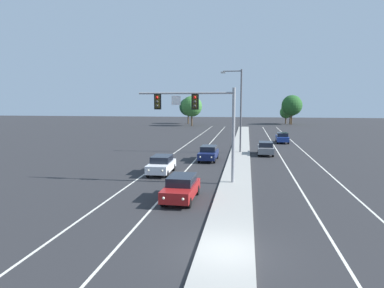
# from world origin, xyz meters

# --- Properties ---
(ground_plane) EXTENTS (260.00, 260.00, 0.00)m
(ground_plane) POSITION_xyz_m (0.00, 0.00, 0.00)
(ground_plane) COLOR #28282B
(median_island) EXTENTS (2.40, 110.00, 0.15)m
(median_island) POSITION_xyz_m (0.00, 18.00, 0.07)
(median_island) COLOR #9E9B93
(median_island) RESTS_ON ground
(lane_stripe_oncoming_center) EXTENTS (0.14, 100.00, 0.01)m
(lane_stripe_oncoming_center) POSITION_xyz_m (-4.70, 25.00, 0.00)
(lane_stripe_oncoming_center) COLOR silver
(lane_stripe_oncoming_center) RESTS_ON ground
(lane_stripe_receding_center) EXTENTS (0.14, 100.00, 0.01)m
(lane_stripe_receding_center) POSITION_xyz_m (4.70, 25.00, 0.00)
(lane_stripe_receding_center) COLOR silver
(lane_stripe_receding_center) RESTS_ON ground
(edge_stripe_left) EXTENTS (0.14, 100.00, 0.01)m
(edge_stripe_left) POSITION_xyz_m (-8.00, 25.00, 0.00)
(edge_stripe_left) COLOR silver
(edge_stripe_left) RESTS_ON ground
(edge_stripe_right) EXTENTS (0.14, 100.00, 0.01)m
(edge_stripe_right) POSITION_xyz_m (8.00, 25.00, 0.00)
(edge_stripe_right) COLOR silver
(edge_stripe_right) RESTS_ON ground
(overhead_signal_mast) EXTENTS (7.47, 0.44, 7.20)m
(overhead_signal_mast) POSITION_xyz_m (-2.61, 12.40, 5.34)
(overhead_signal_mast) COLOR gray
(overhead_signal_mast) RESTS_ON median_island
(street_lamp_median) EXTENTS (2.58, 0.28, 10.00)m
(street_lamp_median) POSITION_xyz_m (-0.20, 28.80, 5.79)
(street_lamp_median) COLOR #4C4C51
(street_lamp_median) RESTS_ON median_island
(car_oncoming_red) EXTENTS (1.90, 4.50, 1.58)m
(car_oncoming_red) POSITION_xyz_m (-3.32, 7.46, 0.82)
(car_oncoming_red) COLOR maroon
(car_oncoming_red) RESTS_ON ground
(car_oncoming_white) EXTENTS (1.88, 4.49, 1.58)m
(car_oncoming_white) POSITION_xyz_m (-6.58, 15.34, 0.82)
(car_oncoming_white) COLOR silver
(car_oncoming_white) RESTS_ON ground
(car_oncoming_navy) EXTENTS (1.87, 4.49, 1.58)m
(car_oncoming_navy) POSITION_xyz_m (-3.25, 22.86, 0.82)
(car_oncoming_navy) COLOR #141E4C
(car_oncoming_navy) RESTS_ON ground
(car_receding_grey) EXTENTS (1.89, 4.50, 1.58)m
(car_receding_grey) POSITION_xyz_m (3.02, 27.92, 0.82)
(car_receding_grey) COLOR slate
(car_receding_grey) RESTS_ON ground
(car_receding_blue) EXTENTS (1.91, 4.51, 1.58)m
(car_receding_blue) POSITION_xyz_m (6.18, 40.74, 0.82)
(car_receding_blue) COLOR navy
(car_receding_blue) RESTS_ON ground
(tree_far_left_b) EXTENTS (5.07, 5.07, 7.33)m
(tree_far_left_b) POSITION_xyz_m (-15.93, 84.83, 4.79)
(tree_far_left_b) COLOR #4C3823
(tree_far_left_b) RESTS_ON ground
(tree_far_right_c) EXTENTS (4.98, 4.98, 7.21)m
(tree_far_right_c) POSITION_xyz_m (12.72, 86.89, 4.71)
(tree_far_right_c) COLOR #4C3823
(tree_far_right_c) RESTS_ON ground
(tree_far_left_c) EXTENTS (5.38, 5.38, 7.79)m
(tree_far_left_c) POSITION_xyz_m (-13.45, 75.84, 5.09)
(tree_far_left_c) COLOR #4C3823
(tree_far_left_c) RESTS_ON ground
(tree_far_right_b) EXTENTS (3.46, 3.46, 5.00)m
(tree_far_right_b) POSITION_xyz_m (11.78, 89.12, 3.26)
(tree_far_right_b) COLOR #4C3823
(tree_far_right_b) RESTS_ON ground
(tree_far_right_a) EXTENTS (5.60, 5.60, 8.10)m
(tree_far_right_a) POSITION_xyz_m (12.93, 85.41, 5.30)
(tree_far_right_a) COLOR #4C3823
(tree_far_right_a) RESTS_ON ground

